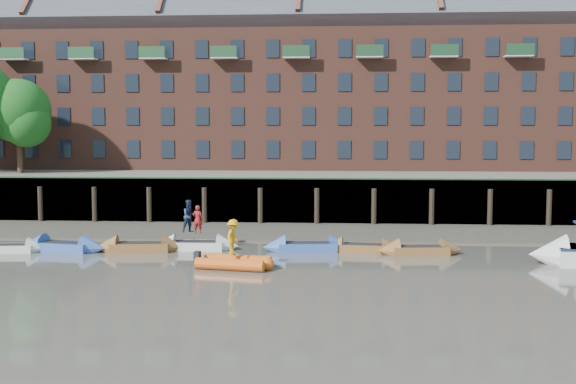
# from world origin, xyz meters

# --- Properties ---
(ground) EXTENTS (220.00, 220.00, 0.00)m
(ground) POSITION_xyz_m (0.00, 0.00, 0.00)
(ground) COLOR #59544C
(ground) RESTS_ON ground
(foreshore) EXTENTS (110.00, 8.00, 0.50)m
(foreshore) POSITION_xyz_m (0.00, 18.00, 0.00)
(foreshore) COLOR #3D382F
(foreshore) RESTS_ON ground
(mud_band) EXTENTS (110.00, 1.60, 0.10)m
(mud_band) POSITION_xyz_m (0.00, 14.60, 0.00)
(mud_band) COLOR #4C4336
(mud_band) RESTS_ON ground
(river_wall) EXTENTS (110.00, 1.23, 3.30)m
(river_wall) POSITION_xyz_m (-0.00, 22.38, 1.59)
(river_wall) COLOR #2D2A26
(river_wall) RESTS_ON ground
(bank_terrace) EXTENTS (110.00, 28.00, 3.20)m
(bank_terrace) POSITION_xyz_m (0.00, 36.00, 1.60)
(bank_terrace) COLOR #5E594D
(bank_terrace) RESTS_ON ground
(apartment_terrace) EXTENTS (80.60, 15.56, 20.98)m
(apartment_terrace) POSITION_xyz_m (-0.00, 36.99, 12.82)
(apartment_terrace) COLOR brown
(apartment_terrace) RESTS_ON bank_terrace
(rowboat_0) EXTENTS (4.33, 1.76, 1.22)m
(rowboat_0) POSITION_xyz_m (-14.65, 9.46, 0.22)
(rowboat_0) COLOR silver
(rowboat_0) RESTS_ON ground
(rowboat_1) EXTENTS (5.16, 2.37, 1.44)m
(rowboat_1) POSITION_xyz_m (-11.74, 10.00, 0.26)
(rowboat_1) COLOR #3557AE
(rowboat_1) RESTS_ON ground
(rowboat_2) EXTENTS (5.12, 2.04, 1.44)m
(rowboat_2) POSITION_xyz_m (-7.46, 10.14, 0.26)
(rowboat_2) COLOR brown
(rowboat_2) RESTS_ON ground
(rowboat_3) EXTENTS (4.84, 1.49, 1.40)m
(rowboat_3) POSITION_xyz_m (-4.47, 10.91, 0.25)
(rowboat_3) COLOR silver
(rowboat_3) RESTS_ON ground
(rowboat_4) EXTENTS (5.09, 1.95, 1.44)m
(rowboat_4) POSITION_xyz_m (1.80, 10.81, 0.25)
(rowboat_4) COLOR #3557AE
(rowboat_4) RESTS_ON ground
(rowboat_5) EXTENTS (4.48, 1.65, 1.27)m
(rowboat_5) POSITION_xyz_m (4.82, 10.88, 0.23)
(rowboat_5) COLOR brown
(rowboat_5) RESTS_ON ground
(rowboat_6) EXTENTS (4.75, 1.84, 1.34)m
(rowboat_6) POSITION_xyz_m (7.91, 10.23, 0.24)
(rowboat_6) COLOR brown
(rowboat_6) RESTS_ON ground
(rib_tender) EXTENTS (3.86, 2.40, 0.65)m
(rib_tender) POSITION_xyz_m (-1.45, 5.78, 0.28)
(rib_tender) COLOR #E25A18
(rib_tender) RESTS_ON ground
(person_rower_a) EXTENTS (0.59, 0.40, 1.59)m
(person_rower_a) POSITION_xyz_m (-4.36, 10.91, 1.73)
(person_rower_a) COLOR maroon
(person_rower_a) RESTS_ON rowboat_3
(person_rower_b) EXTENTS (1.14, 1.11, 1.86)m
(person_rower_b) POSITION_xyz_m (-4.88, 11.21, 1.87)
(person_rower_b) COLOR #19233F
(person_rower_b) RESTS_ON rowboat_3
(person_rib_crew) EXTENTS (0.88, 1.27, 1.79)m
(person_rib_crew) POSITION_xyz_m (-1.63, 5.89, 1.50)
(person_rib_crew) COLOR orange
(person_rib_crew) RESTS_ON rib_tender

